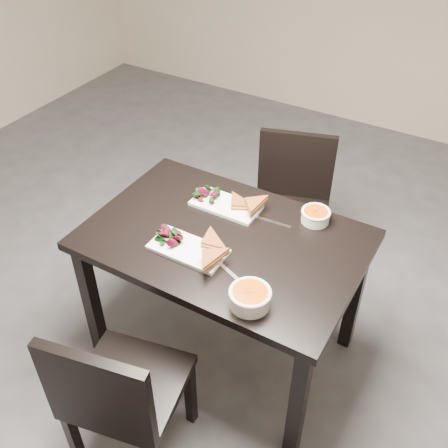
% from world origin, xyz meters
% --- Properties ---
extents(ground, '(5.00, 5.00, 0.00)m').
position_xyz_m(ground, '(0.00, 0.00, 0.00)').
color(ground, '#47474C').
rests_on(ground, ground).
extents(table, '(1.20, 0.80, 0.75)m').
position_xyz_m(table, '(0.37, -0.24, 0.65)').
color(table, black).
rests_on(table, ground).
extents(chair_near, '(0.50, 0.50, 0.85)m').
position_xyz_m(chair_near, '(0.33, -0.97, 0.48)').
color(chair_near, black).
rests_on(chair_near, ground).
extents(chair_far, '(0.53, 0.53, 0.85)m').
position_xyz_m(chair_far, '(0.38, 0.49, 0.48)').
color(chair_far, black).
rests_on(chair_far, ground).
extents(plate_near, '(0.33, 0.16, 0.02)m').
position_xyz_m(plate_near, '(0.29, -0.40, 0.76)').
color(plate_near, white).
rests_on(plate_near, table).
extents(sandwich_near, '(0.18, 0.15, 0.05)m').
position_xyz_m(sandwich_near, '(0.35, -0.38, 0.79)').
color(sandwich_near, '#B05A25').
rests_on(sandwich_near, plate_near).
extents(salad_near, '(0.10, 0.09, 0.05)m').
position_xyz_m(salad_near, '(0.19, -0.40, 0.79)').
color(salad_near, black).
rests_on(salad_near, plate_near).
extents(soup_bowl_near, '(0.16, 0.16, 0.07)m').
position_xyz_m(soup_bowl_near, '(0.66, -0.53, 0.79)').
color(soup_bowl_near, white).
rests_on(soup_bowl_near, table).
extents(cutlery_near, '(0.17, 0.08, 0.00)m').
position_xyz_m(cutlery_near, '(0.53, -0.43, 0.75)').
color(cutlery_near, silver).
rests_on(cutlery_near, table).
extents(plate_far, '(0.32, 0.16, 0.02)m').
position_xyz_m(plate_far, '(0.27, -0.05, 0.76)').
color(plate_far, white).
rests_on(plate_far, table).
extents(sandwich_far, '(0.20, 0.18, 0.05)m').
position_xyz_m(sandwich_far, '(0.34, -0.06, 0.79)').
color(sandwich_far, '#B05A25').
rests_on(sandwich_far, plate_far).
extents(salad_far, '(0.10, 0.09, 0.04)m').
position_xyz_m(salad_far, '(0.17, -0.05, 0.79)').
color(salad_far, black).
rests_on(salad_far, plate_far).
extents(soup_bowl_far, '(0.13, 0.13, 0.06)m').
position_xyz_m(soup_bowl_far, '(0.67, 0.06, 0.78)').
color(soup_bowl_far, white).
rests_on(soup_bowl_far, table).
extents(cutlery_far, '(0.18, 0.03, 0.00)m').
position_xyz_m(cutlery_far, '(0.51, -0.04, 0.75)').
color(cutlery_far, silver).
rests_on(cutlery_far, table).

